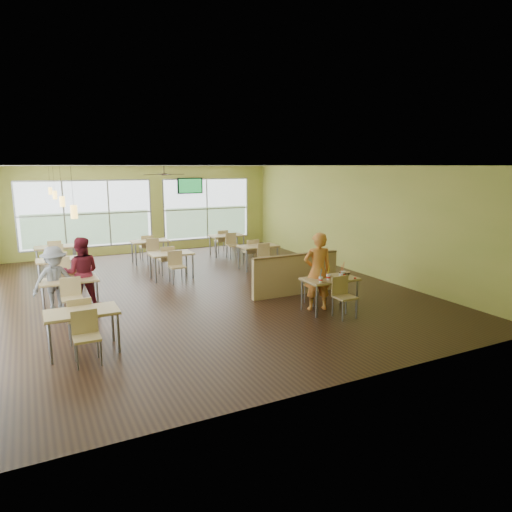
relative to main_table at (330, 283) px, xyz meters
name	(u,v)px	position (x,y,z in m)	size (l,w,h in m)	color
room	(198,229)	(-2.00, 3.00, 0.97)	(12.00, 12.04, 3.20)	black
window_bays	(76,226)	(-4.65, 6.08, 0.85)	(9.24, 10.24, 2.38)	white
main_table	(330,283)	(0.00, 0.00, 0.00)	(1.22, 1.52, 0.87)	tan
half_wall_divider	(296,274)	(0.00, 1.45, -0.11)	(2.40, 0.14, 1.04)	tan
dining_tables	(143,258)	(-3.05, 4.71, 0.00)	(6.92, 8.72, 0.87)	tan
pendant_lights	(58,198)	(-5.20, 3.68, 1.82)	(0.11, 7.31, 0.86)	#2D2119
ceiling_fan	(164,174)	(-2.00, 6.00, 2.32)	(1.25, 1.25, 0.29)	#2D2119
tv_backwall	(190,186)	(-0.20, 8.90, 1.82)	(1.00, 0.07, 0.60)	black
man_plaid	(318,271)	(-0.21, 0.18, 0.25)	(0.64, 0.42, 1.76)	#D64617
patron_maroon	(82,273)	(-4.90, 2.75, 0.18)	(0.79, 0.62, 1.63)	maroon
patron_grey	(55,280)	(-5.47, 2.50, 0.12)	(0.97, 0.56, 1.50)	slate
cup_blue	(321,279)	(-0.42, -0.24, 0.19)	(0.09, 0.09, 0.33)	white
cup_yellow	(328,277)	(-0.14, -0.13, 0.19)	(0.09, 0.09, 0.34)	white
cup_red_near	(341,277)	(0.10, -0.25, 0.19)	(0.10, 0.10, 0.36)	white
cup_red_far	(343,274)	(0.29, -0.09, 0.20)	(0.11, 0.11, 0.38)	white
food_basket	(345,273)	(0.50, 0.13, 0.15)	(0.27, 0.27, 0.06)	black
ketchup_cup	(355,278)	(0.46, -0.29, 0.13)	(0.06, 0.06, 0.03)	#B6190B
wrapper_left	(324,282)	(-0.35, -0.26, 0.14)	(0.14, 0.13, 0.04)	#9F794C
wrapper_mid	(329,277)	(0.01, 0.04, 0.14)	(0.18, 0.16, 0.05)	#9F794C
wrapper_right	(345,279)	(0.19, -0.30, 0.14)	(0.13, 0.12, 0.03)	#9F794C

